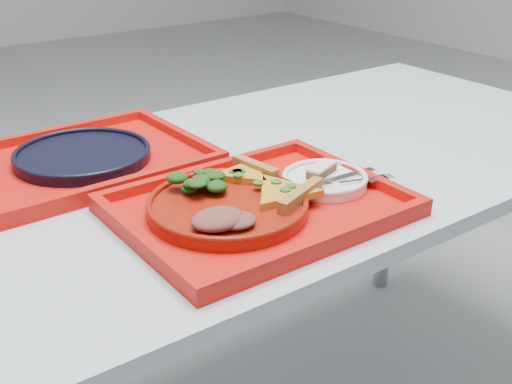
{
  "coord_description": "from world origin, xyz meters",
  "views": [
    {
      "loc": [
        -0.74,
        -0.95,
        1.23
      ],
      "look_at": [
        -0.17,
        -0.17,
        0.78
      ],
      "focal_mm": 45.0,
      "sensor_mm": 36.0,
      "label": 1
    }
  ],
  "objects_px": {
    "tray_main": "(259,210)",
    "dessert_bar": "(322,170)",
    "tray_far": "(83,163)",
    "dinner_plate": "(228,208)",
    "navy_plate": "(83,156)"
  },
  "relations": [
    {
      "from": "tray_main",
      "to": "dessert_bar",
      "type": "xyz_separation_m",
      "value": [
        0.15,
        0.01,
        0.03
      ]
    },
    {
      "from": "tray_far",
      "to": "dinner_plate",
      "type": "height_order",
      "value": "dinner_plate"
    },
    {
      "from": "dinner_plate",
      "to": "dessert_bar",
      "type": "bearing_deg",
      "value": 1.39
    },
    {
      "from": "tray_main",
      "to": "navy_plate",
      "type": "bearing_deg",
      "value": 113.29
    },
    {
      "from": "tray_main",
      "to": "tray_far",
      "type": "height_order",
      "value": "same"
    },
    {
      "from": "dessert_bar",
      "to": "tray_main",
      "type": "bearing_deg",
      "value": 165.98
    },
    {
      "from": "tray_far",
      "to": "dessert_bar",
      "type": "xyz_separation_m",
      "value": [
        0.31,
        -0.35,
        0.03
      ]
    },
    {
      "from": "tray_main",
      "to": "dessert_bar",
      "type": "relative_size",
      "value": 6.31
    },
    {
      "from": "dinner_plate",
      "to": "tray_main",
      "type": "bearing_deg",
      "value": -10.3
    },
    {
      "from": "tray_main",
      "to": "dessert_bar",
      "type": "distance_m",
      "value": 0.15
    },
    {
      "from": "tray_main",
      "to": "tray_far",
      "type": "xyz_separation_m",
      "value": [
        -0.16,
        0.36,
        0.0
      ]
    },
    {
      "from": "dinner_plate",
      "to": "navy_plate",
      "type": "relative_size",
      "value": 1.0
    },
    {
      "from": "navy_plate",
      "to": "dessert_bar",
      "type": "relative_size",
      "value": 3.65
    },
    {
      "from": "tray_far",
      "to": "navy_plate",
      "type": "relative_size",
      "value": 1.73
    },
    {
      "from": "tray_far",
      "to": "dessert_bar",
      "type": "bearing_deg",
      "value": -50.05
    }
  ]
}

